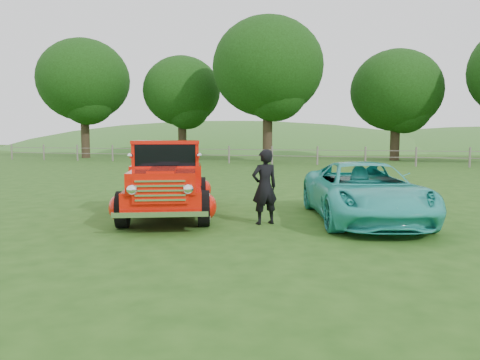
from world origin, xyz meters
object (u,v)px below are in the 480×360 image
(tree_near_east, at_px, (396,91))
(red_pickup, at_px, (167,182))
(teal_sedan, at_px, (364,192))
(man, at_px, (265,187))
(tree_mid_west, at_px, (182,91))
(tree_far_west, at_px, (84,80))
(tree_near_west, at_px, (268,67))

(tree_near_east, xyz_separation_m, red_pickup, (-6.16, -27.29, -4.45))
(tree_near_east, distance_m, red_pickup, 28.33)
(red_pickup, relative_size, teal_sedan, 1.13)
(man, bearing_deg, tree_near_east, -136.74)
(teal_sedan, xyz_separation_m, man, (-2.03, -1.01, 0.15))
(tree_mid_west, relative_size, red_pickup, 1.60)
(tree_far_west, distance_m, teal_sedan, 33.85)
(tree_far_west, height_order, teal_sedan, tree_far_west)
(red_pickup, distance_m, teal_sedan, 4.56)
(tree_near_west, height_order, red_pickup, tree_near_west)
(tree_mid_west, xyz_separation_m, tree_near_west, (8.00, -3.00, 1.25))
(teal_sedan, bearing_deg, man, -169.69)
(tree_far_west, distance_m, man, 33.20)
(tree_far_west, relative_size, tree_near_east, 1.19)
(tree_near_east, bearing_deg, teal_sedan, -93.48)
(tree_mid_west, relative_size, tree_near_west, 0.81)
(tree_near_east, xyz_separation_m, teal_sedan, (-1.63, -26.78, -4.60))
(tree_near_east, relative_size, man, 5.19)
(tree_near_west, bearing_deg, man, -77.35)
(tree_far_west, relative_size, teal_sedan, 2.12)
(tree_far_west, xyz_separation_m, tree_near_west, (16.00, -1.00, 0.31))
(tree_mid_west, xyz_separation_m, teal_sedan, (15.37, -25.78, -4.90))
(tree_near_west, xyz_separation_m, man, (5.34, -23.79, -5.99))
(tree_near_west, distance_m, tree_near_east, 9.97)
(man, bearing_deg, tree_mid_west, -102.77)
(tree_near_west, distance_m, man, 25.11)
(tree_far_west, xyz_separation_m, tree_mid_west, (8.00, 2.00, -0.94))
(tree_far_west, bearing_deg, tree_near_west, -3.58)
(tree_far_west, distance_m, tree_near_west, 16.03)
(tree_mid_west, xyz_separation_m, red_pickup, (10.84, -26.29, -4.75))
(tree_far_west, bearing_deg, tree_near_east, 6.84)
(tree_mid_west, height_order, teal_sedan, tree_mid_west)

